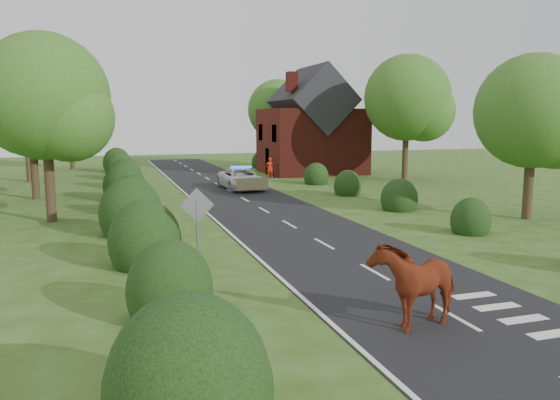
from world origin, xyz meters
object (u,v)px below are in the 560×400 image
object	(u,v)px
pedestrian_purple	(270,168)
road_sign	(197,217)
cow	(414,288)
police_van	(241,179)
pedestrian_red	(270,168)

from	to	relation	value
pedestrian_purple	road_sign	bearing A→B (deg)	66.10
cow	police_van	size ratio (longest dim) A/B	0.44
pedestrian_purple	cow	bearing A→B (deg)	76.63
pedestrian_purple	police_van	bearing A→B (deg)	55.99
police_van	pedestrian_purple	size ratio (longest dim) A/B	3.37
road_sign	cow	distance (m)	7.19
cow	pedestrian_red	bearing A→B (deg)	151.07
pedestrian_red	pedestrian_purple	world-z (taller)	pedestrian_red
police_van	pedestrian_purple	bearing A→B (deg)	56.25
road_sign	pedestrian_purple	distance (m)	27.18
road_sign	cow	xyz separation A→B (m)	(3.89, -5.99, -0.84)
road_sign	police_van	distance (m)	19.72
road_sign	pedestrian_purple	size ratio (longest dim) A/B	1.65
cow	pedestrian_red	world-z (taller)	pedestrian_red
police_van	cow	bearing A→B (deg)	-96.91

